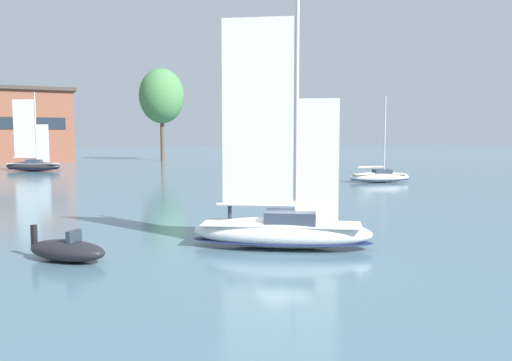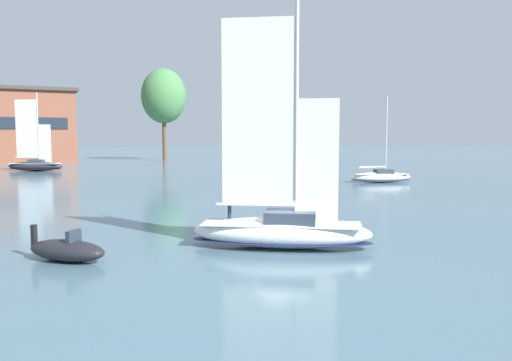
% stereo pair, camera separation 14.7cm
% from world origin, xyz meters
% --- Properties ---
extents(ground_plane, '(400.00, 400.00, 0.00)m').
position_xyz_m(ground_plane, '(0.00, 0.00, 0.00)').
color(ground_plane, slate).
extents(tree_shore_center, '(9.75, 9.75, 20.08)m').
position_xyz_m(tree_shore_center, '(18.09, 85.32, 14.05)').
color(tree_shore_center, brown).
rests_on(tree_shore_center, ground).
extents(sailboat_main, '(9.33, 7.47, 13.00)m').
position_xyz_m(sailboat_main, '(0.01, -0.01, 1.04)').
color(sailboat_main, white).
rests_on(sailboat_main, ground).
extents(sailboat_moored_near_marina, '(7.90, 4.53, 10.49)m').
position_xyz_m(sailboat_moored_near_marina, '(27.91, 25.12, 0.71)').
color(sailboat_moored_near_marina, white).
rests_on(sailboat_moored_near_marina, ground).
extents(sailboat_moored_mid_channel, '(8.99, 6.88, 12.39)m').
position_xyz_m(sailboat_moored_mid_channel, '(-9.06, 64.04, 0.99)').
color(sailboat_moored_mid_channel, '#232328').
rests_on(sailboat_moored_mid_channel, ground).
extents(motor_tender, '(4.02, 4.15, 1.59)m').
position_xyz_m(motor_tender, '(-10.36, 2.09, 0.51)').
color(motor_tender, black).
rests_on(motor_tender, ground).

